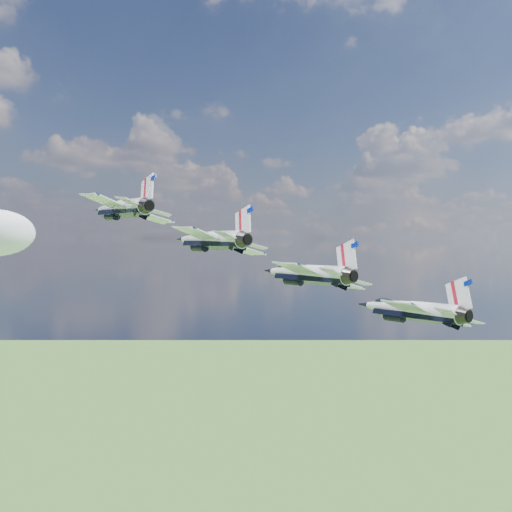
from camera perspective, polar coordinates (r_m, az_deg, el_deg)
jet_0 at (r=75.46m, az=-12.01°, el=4.18°), size 11.59×15.37×7.18m
jet_1 at (r=71.26m, az=-4.20°, el=1.48°), size 11.59×15.37×7.18m
jet_2 at (r=68.70m, az=4.36°, el=-1.53°), size 11.59×15.37×7.18m
jet_3 at (r=67.96m, az=13.36°, el=-4.65°), size 11.59×15.37×7.18m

